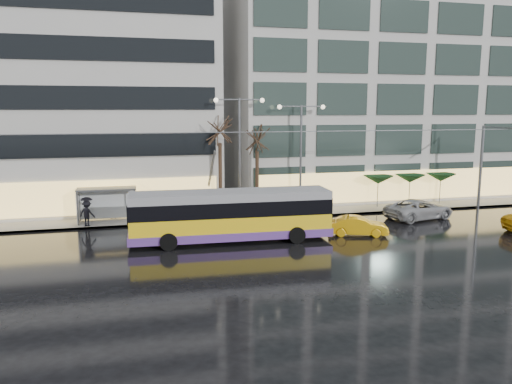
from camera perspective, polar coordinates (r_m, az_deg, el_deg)
name	(u,v)px	position (r m, az deg, el deg)	size (l,w,h in m)	color
ground	(246,256)	(28.83, -1.19, -7.33)	(140.00, 140.00, 0.00)	black
sidewalk	(232,207)	(42.52, -2.76, -1.76)	(80.00, 10.00, 0.15)	gray
kerb	(245,220)	(37.78, -1.29, -3.17)	(80.00, 0.10, 0.15)	slate
building_left	(5,75)	(47.06, -26.74, 11.90)	(34.00, 14.00, 22.00)	#AFADA7
building_right	(390,65)	(52.52, 15.04, 13.85)	(32.00, 14.00, 25.00)	#AFADA7
trolleybus	(231,217)	(31.61, -2.88, -2.87)	(12.75, 5.17, 5.87)	yellow
catenary	(234,167)	(35.81, -2.48, 2.91)	(42.24, 5.12, 7.00)	#595B60
bus_shelter	(102,197)	(38.21, -17.23, -0.57)	(4.20, 1.60, 2.51)	#595B60
street_lamp_near	(240,140)	(38.65, -1.89, 5.98)	(3.96, 0.36, 9.03)	#595B60
street_lamp_far	(301,142)	(40.02, 5.16, 5.66)	(3.96, 0.36, 8.53)	#595B60
tree_a	(220,126)	(38.51, -4.17, 7.58)	(3.20, 3.20, 8.40)	black
tree_b	(257,134)	(39.36, 0.13, 6.64)	(3.20, 3.20, 7.70)	black
parasol_a	(378,180)	(43.32, 13.79, 1.37)	(2.50, 2.50, 2.65)	#595B60
parasol_b	(410,179)	(44.79, 17.19, 1.48)	(2.50, 2.50, 2.65)	#595B60
parasol_c	(441,177)	(46.41, 20.36, 1.57)	(2.50, 2.50, 2.65)	#595B60
taxi_b	(358,226)	(33.99, 11.58, -3.81)	(1.35, 3.88, 1.28)	#E6A30C
sedan_silver	(419,209)	(40.22, 18.15, -1.87)	(2.53, 5.48, 1.52)	#A5A6AA
pedestrian_a	(112,199)	(39.03, -16.09, -0.82)	(1.07, 1.09, 2.19)	black
pedestrian_b	(154,205)	(39.73, -11.62, -1.42)	(1.01, 0.96, 1.65)	black
pedestrian_c	(87,210)	(37.14, -18.76, -2.01)	(1.36, 1.15, 2.11)	black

